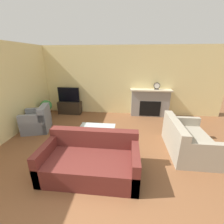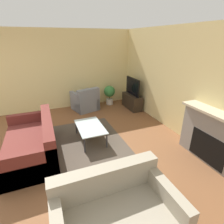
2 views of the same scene
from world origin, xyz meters
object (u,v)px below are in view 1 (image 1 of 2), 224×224
tv (69,95)px  potted_plant (46,107)px  coffee_table (97,129)px  mantel_clock (157,86)px  couch_loveseat (187,141)px  couch_sectional (91,161)px  armchair_by_window (38,122)px

tv → potted_plant: size_ratio=1.21×
coffee_table → mantel_clock: bearing=47.3°
coffee_table → couch_loveseat: bearing=-7.7°
couch_sectional → mantel_clock: bearing=62.3°
tv → mantel_clock: (3.51, 0.11, 0.41)m
couch_loveseat → mantel_clock: 2.63m
couch_loveseat → tv: bearing=59.5°
tv → coffee_table: size_ratio=0.87×
tv → couch_loveseat: size_ratio=0.58×
coffee_table → potted_plant: bearing=148.4°
mantel_clock → couch_sectional: bearing=-117.7°
tv → couch_loveseat: tv is taller
coffee_table → potted_plant: (-2.25, 1.39, 0.10)m
mantel_clock → tv: bearing=-178.3°
potted_plant → mantel_clock: size_ratio=2.73×
armchair_by_window → couch_sectional: bearing=36.5°
armchair_by_window → potted_plant: (-0.22, 1.00, 0.15)m
armchair_by_window → tv: bearing=148.3°
coffee_table → mantel_clock: 3.00m
couch_sectional → armchair_by_window: (-2.18, 1.70, 0.02)m
tv → potted_plant: tv is taller
couch_sectional → potted_plant: couch_sectional is taller
coffee_table → potted_plant: potted_plant is taller
coffee_table → mantel_clock: (1.94, 2.11, 0.88)m
tv → couch_loveseat: 4.59m
couch_loveseat → potted_plant: (-4.62, 1.70, 0.16)m
armchair_by_window → coffee_table: bearing=63.7°
tv → coffee_table: bearing=-51.9°
tv → potted_plant: 0.99m
couch_loveseat → mantel_clock: size_ratio=5.66×
armchair_by_window → potted_plant: armchair_by_window is taller
armchair_by_window → potted_plant: size_ratio=1.31×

